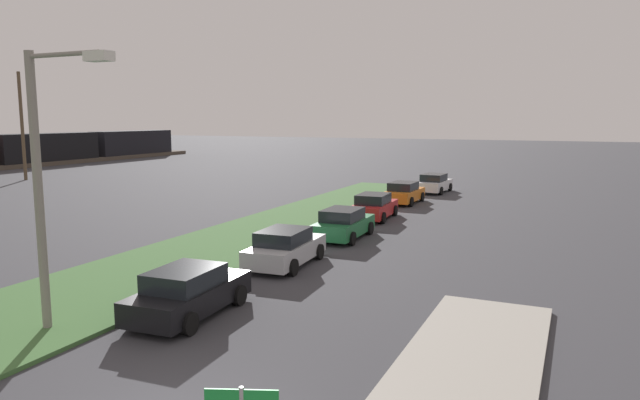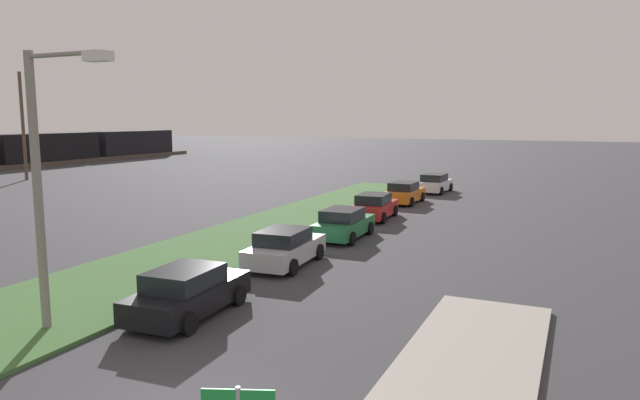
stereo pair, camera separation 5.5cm
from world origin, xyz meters
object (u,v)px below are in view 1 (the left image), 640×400
(parked_car_black, at_px, (188,292))
(parked_car_red, at_px, (374,207))
(parked_car_white, at_px, (434,183))
(parked_car_silver, at_px, (285,248))
(streetlight, at_px, (46,172))
(distant_utility_pole, at_px, (22,126))
(parked_car_orange, at_px, (404,193))
(parked_car_green, at_px, (343,224))

(parked_car_black, height_order, parked_car_red, same)
(parked_car_black, bearing_deg, parked_car_white, -2.66)
(parked_car_black, relative_size, parked_car_red, 1.00)
(parked_car_silver, relative_size, streetlight, 0.59)
(parked_car_white, distance_m, distant_utility_pole, 38.04)
(parked_car_red, distance_m, parked_car_orange, 6.71)
(parked_car_green, bearing_deg, parked_car_orange, 1.11)
(parked_car_green, distance_m, parked_car_orange, 12.54)
(parked_car_silver, bearing_deg, parked_car_orange, -1.86)
(parked_car_black, xyz_separation_m, distant_utility_pole, (24.72, 37.21, 4.28))
(parked_car_red, bearing_deg, parked_car_orange, -1.71)
(distant_utility_pole, bearing_deg, streetlight, -128.14)
(parked_car_red, distance_m, parked_car_white, 13.28)
(parked_car_black, height_order, distant_utility_pole, distant_utility_pole)
(parked_car_green, relative_size, distant_utility_pole, 0.43)
(distant_utility_pole, bearing_deg, parked_car_green, -108.66)
(parked_car_orange, height_order, streetlight, streetlight)
(parked_car_orange, distance_m, distant_utility_pole, 36.91)
(parked_car_black, distance_m, distant_utility_pole, 44.87)
(streetlight, xyz_separation_m, distant_utility_pole, (27.31, 34.78, 0.61))
(parked_car_green, relative_size, streetlight, 0.58)
(parked_car_orange, height_order, parked_car_white, same)
(parked_car_white, relative_size, distant_utility_pole, 0.44)
(parked_car_red, bearing_deg, parked_car_black, 178.39)
(parked_car_green, bearing_deg, parked_car_white, -1.51)
(streetlight, bearing_deg, parked_car_red, -5.62)
(parked_car_silver, xyz_separation_m, parked_car_white, (24.83, -0.17, 0.00))
(parked_car_black, relative_size, distant_utility_pole, 0.44)
(parked_car_silver, height_order, parked_car_orange, same)
(streetlight, bearing_deg, parked_car_black, -43.09)
(streetlight, bearing_deg, distant_utility_pole, 51.86)
(parked_car_green, height_order, parked_car_white, same)
(parked_car_silver, relative_size, distant_utility_pole, 0.44)
(parked_car_green, bearing_deg, streetlight, 168.94)
(streetlight, bearing_deg, parked_car_green, -9.51)
(parked_car_orange, bearing_deg, parked_car_silver, -177.76)
(streetlight, bearing_deg, parked_car_orange, -3.95)
(parked_car_red, xyz_separation_m, distant_utility_pole, (6.75, 36.80, 4.28))
(distant_utility_pole, bearing_deg, parked_car_red, -100.40)
(parked_car_black, relative_size, parked_car_orange, 1.01)
(parked_car_red, bearing_deg, parked_car_silver, 178.41)
(parked_car_red, distance_m, distant_utility_pole, 37.66)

